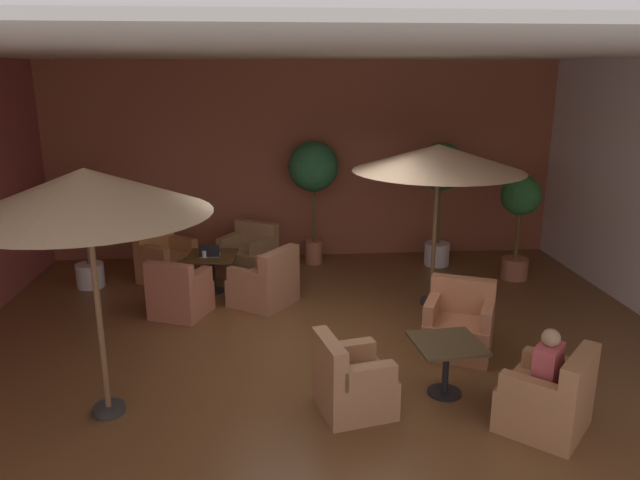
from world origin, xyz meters
name	(u,v)px	position (x,y,z in m)	size (l,w,h in m)	color
ground_plane	(323,349)	(0.00, 0.00, -0.01)	(9.47, 8.30, 0.02)	brown
wall_back_brick	(304,161)	(0.00, 4.11, 1.80)	(9.47, 0.08, 3.59)	#954D36
ceiling_slab	(323,50)	(0.00, 0.00, 3.62)	(9.47, 8.30, 0.06)	silver
cafe_table_front_left	(212,262)	(-1.57, 2.19, 0.49)	(0.80, 0.80, 0.61)	black
armchair_front_left_north	(166,262)	(-2.40, 2.79, 0.33)	(1.06, 1.07, 0.87)	#B67543
armchair_front_left_east	(180,294)	(-1.95, 1.25, 0.33)	(0.92, 0.93, 0.86)	#B4674D
armchair_front_left_south	(266,284)	(-0.73, 1.59, 0.32)	(1.12, 1.13, 0.89)	#AF7252
armchair_front_left_west	(249,255)	(-1.03, 3.06, 0.32)	(1.10, 1.08, 0.87)	#A37950
cafe_table_front_right	(447,354)	(1.24, -1.20, 0.47)	(0.77, 0.77, 0.61)	black
armchair_front_right_north	(351,383)	(0.18, -1.44, 0.31)	(0.85, 0.85, 0.83)	#A8734D
armchair_front_right_east	(548,399)	(2.04, -1.93, 0.32)	(1.07, 1.07, 0.86)	#A87149
armchair_front_right_south	(459,327)	(1.68, -0.20, 0.33)	(1.04, 1.01, 0.89)	#B46E4A
patio_umbrella_tall_red	(86,193)	(-2.31, -1.30, 2.31)	(2.33, 2.33, 2.54)	#2D2D2D
patio_umbrella_center_beige	(438,158)	(1.76, 1.39, 2.21)	(2.45, 2.45, 2.41)	#2D2D2D
potted_tree_left_corner	(441,178)	(2.35, 3.27, 1.59)	(0.84, 0.84, 2.21)	silver
potted_tree_mid_left	(84,215)	(-3.58, 2.58, 1.21)	(0.57, 0.57, 1.91)	silver
potted_tree_mid_right	(520,210)	(3.47, 2.43, 1.19)	(0.66, 0.66, 1.77)	#AD624C
potted_tree_right_corner	(313,172)	(0.13, 3.56, 1.68)	(0.89, 0.89, 2.23)	#AF6647
patron_blue_shirt	(548,362)	(2.01, -1.90, 0.71)	(0.38, 0.39, 0.60)	#BB4B4D
iced_drink_cup	(204,254)	(-1.67, 2.08, 0.67)	(0.08, 0.08, 0.11)	silver
open_laptop	(210,253)	(-1.59, 2.12, 0.66)	(0.31, 0.23, 0.20)	#9EA0A5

